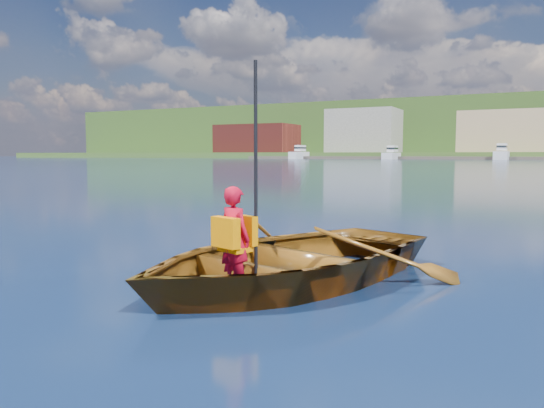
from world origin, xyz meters
TOP-DOWN VIEW (x-y plane):
  - ground at (0.00, 0.00)m, footprint 600.00×600.00m
  - rowboat at (-0.94, -0.38)m, footprint 4.12×4.85m
  - child_paddler at (-1.09, -1.28)m, footprint 0.44×0.42m
  - shoreline at (0.00, 236.61)m, footprint 400.00×140.00m
  - dock at (-1.11, 148.00)m, footprint 160.01×11.59m
  - waterfront_buildings at (-7.74, 165.00)m, footprint 202.00×16.00m
  - hillside_trees at (-3.09, 234.73)m, footprint 302.07×61.84m

SIDE VIEW (x-z plane):
  - ground at x=0.00m, z-range 0.00..0.00m
  - rowboat at x=-0.94m, z-range -0.15..0.70m
  - dock at x=-1.11m, z-range 0.00..0.80m
  - child_paddler at x=-1.09m, z-range -0.49..1.79m
  - waterfront_buildings at x=-7.74m, z-range 0.74..14.74m
  - shoreline at x=0.00m, z-range -0.68..21.32m
  - hillside_trees at x=-3.09m, z-range 7.10..26.93m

